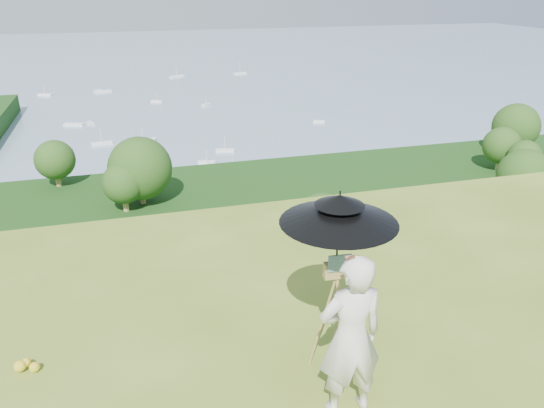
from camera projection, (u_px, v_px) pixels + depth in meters
name	position (u px, v px, depth m)	size (l,w,h in m)	color
forest_slope	(196.00, 385.00, 46.84)	(140.00, 56.00, 22.00)	#123D10
shoreline_tier	(162.00, 251.00, 85.00)	(170.00, 28.00, 8.00)	#6C6657
bay_water	(128.00, 75.00, 230.41)	(700.00, 700.00, 0.00)	#768BA8
slope_trees	(186.00, 245.00, 41.38)	(110.00, 50.00, 6.00)	#1F4514
harbor_town	(159.00, 214.00, 82.47)	(110.00, 22.00, 5.00)	silver
moored_boats	(93.00, 118.00, 157.13)	(140.00, 140.00, 0.70)	white
painter	(351.00, 337.00, 5.07)	(0.65, 0.43, 1.78)	silver
field_easel	(335.00, 313.00, 5.69)	(0.57, 0.57, 1.49)	#9D8242
sun_umbrella	(338.00, 233.00, 5.35)	(1.20, 1.20, 0.92)	black
painter_cap	(356.00, 260.00, 4.75)	(0.18, 0.22, 0.10)	pink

